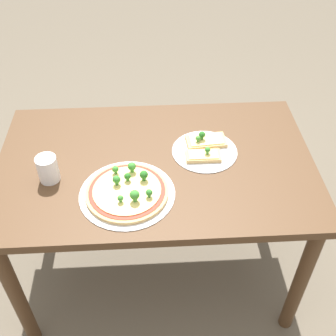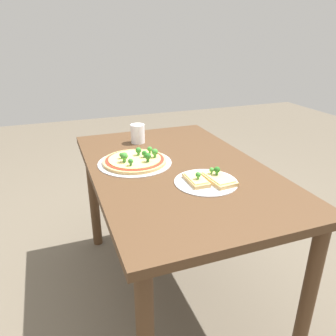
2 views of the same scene
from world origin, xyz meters
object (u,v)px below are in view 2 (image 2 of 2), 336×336
object	(u,v)px
pizza_tray_slice	(208,180)
pizza_tray_whole	(135,160)
dining_table	(177,185)
drinking_cup	(138,134)

from	to	relation	value
pizza_tray_slice	pizza_tray_whole	bearing A→B (deg)	36.55
pizza_tray_whole	pizza_tray_slice	bearing A→B (deg)	-143.45
dining_table	pizza_tray_whole	xyz separation A→B (m)	(0.11, 0.17, 0.11)
pizza_tray_slice	drinking_cup	world-z (taller)	drinking_cup
drinking_cup	pizza_tray_slice	bearing A→B (deg)	-167.40
pizza_tray_whole	drinking_cup	bearing A→B (deg)	-17.99
pizza_tray_slice	drinking_cup	size ratio (longest dim) A/B	2.55
dining_table	pizza_tray_slice	world-z (taller)	pizza_tray_slice
dining_table	pizza_tray_slice	distance (m)	0.24
pizza_tray_whole	dining_table	bearing A→B (deg)	-122.34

